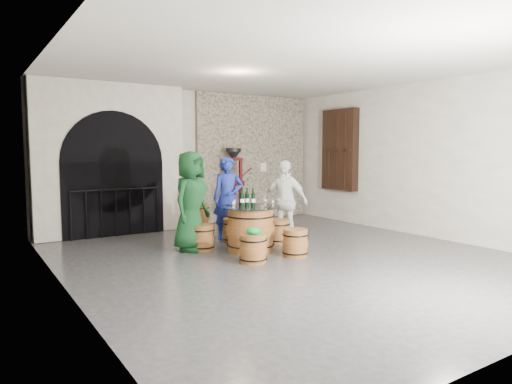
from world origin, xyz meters
TOP-DOWN VIEW (x-y plane):
  - ground at (0.00, 0.00)m, footprint 8.00×8.00m
  - wall_back at (0.00, 4.00)m, footprint 8.00×0.00m
  - wall_left at (-3.50, 0.00)m, footprint 0.00×8.00m
  - wall_right at (3.50, 0.00)m, footprint 0.00×8.00m
  - ceiling at (0.00, 0.00)m, footprint 8.00×8.00m
  - stone_facing_panel at (1.80, 3.94)m, footprint 3.20×0.12m
  - arched_opening at (-1.90, 3.74)m, footprint 3.10×0.60m
  - shuttered_window at (3.38, 2.40)m, footprint 0.23×1.10m
  - barrel_table at (-0.29, 0.75)m, footprint 1.04×1.04m
  - barrel_stool_left at (-0.99, 1.27)m, footprint 0.45×0.45m
  - barrel_stool_far at (-0.14, 1.61)m, footprint 0.45×0.45m
  - barrel_stool_right at (0.53, 1.04)m, footprint 0.45×0.45m
  - barrel_stool_near_right at (0.12, -0.01)m, footprint 0.45×0.45m
  - barrel_stool_near_left at (-0.72, -0.00)m, footprint 0.45×0.45m
  - green_cap at (-0.71, -0.01)m, footprint 0.26×0.22m
  - person_green at (-1.14, 1.39)m, footprint 1.04×0.95m
  - person_blue at (-0.08, 1.92)m, footprint 0.72×0.62m
  - person_white at (0.72, 1.10)m, footprint 0.81×1.01m
  - wine_bottle_left at (-0.42, 0.83)m, footprint 0.08×0.08m
  - wine_bottle_center at (-0.24, 0.74)m, footprint 0.08×0.08m
  - wine_bottle_right at (-0.31, 0.83)m, footprint 0.08×0.08m
  - tasting_glass_a at (-0.64, 0.75)m, footprint 0.05×0.05m
  - tasting_glass_b at (0.06, 0.79)m, footprint 0.05×0.05m
  - tasting_glass_c at (-0.42, 1.09)m, footprint 0.05×0.05m
  - tasting_glass_d at (-0.18, 1.03)m, footprint 0.05×0.05m
  - tasting_glass_e at (0.07, 0.57)m, footprint 0.05×0.05m
  - tasting_glass_f at (-0.55, 0.88)m, footprint 0.05×0.05m
  - side_barrel at (-0.06, 3.29)m, footprint 0.46×0.46m
  - corking_press at (0.98, 3.53)m, footprint 0.75×0.42m
  - control_box at (2.05, 3.86)m, footprint 0.18×0.10m

SIDE VIEW (x-z plane):
  - ground at x=0.00m, z-range 0.00..0.00m
  - barrel_stool_left at x=-0.99m, z-range 0.00..0.46m
  - barrel_stool_far at x=-0.14m, z-range 0.00..0.46m
  - barrel_stool_right at x=0.53m, z-range 0.00..0.46m
  - barrel_stool_near_right at x=0.12m, z-range 0.00..0.46m
  - barrel_stool_near_left at x=-0.72m, z-range 0.00..0.46m
  - side_barrel at x=-0.06m, z-range 0.00..0.60m
  - barrel_table at x=-0.29m, z-range 0.00..0.80m
  - green_cap at x=-0.71m, z-range 0.45..0.57m
  - person_white at x=0.72m, z-range 0.00..1.60m
  - person_blue at x=-0.08m, z-range 0.00..1.66m
  - tasting_glass_a at x=-0.64m, z-range 0.80..0.90m
  - tasting_glass_b at x=0.06m, z-range 0.80..0.90m
  - tasting_glass_c at x=-0.42m, z-range 0.80..0.90m
  - tasting_glass_d at x=-0.18m, z-range 0.80..0.90m
  - tasting_glass_e at x=0.07m, z-range 0.80..0.90m
  - tasting_glass_f at x=-0.55m, z-range 0.80..0.90m
  - person_green at x=-1.14m, z-range 0.00..1.78m
  - wine_bottle_left at x=-0.42m, z-range 0.77..1.10m
  - wine_bottle_center at x=-0.24m, z-range 0.77..1.10m
  - wine_bottle_right at x=-0.31m, z-range 0.77..1.10m
  - corking_press at x=0.98m, z-range 0.15..1.99m
  - control_box at x=2.05m, z-range 1.24..1.46m
  - arched_opening at x=-1.90m, z-range -0.01..3.18m
  - wall_back at x=0.00m, z-range -2.40..5.60m
  - wall_left at x=-3.50m, z-range -2.40..5.60m
  - wall_right at x=3.50m, z-range -2.40..5.60m
  - stone_facing_panel at x=1.80m, z-range 0.01..3.19m
  - shuttered_window at x=3.38m, z-range 0.80..2.80m
  - ceiling at x=0.00m, z-range 3.20..3.20m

